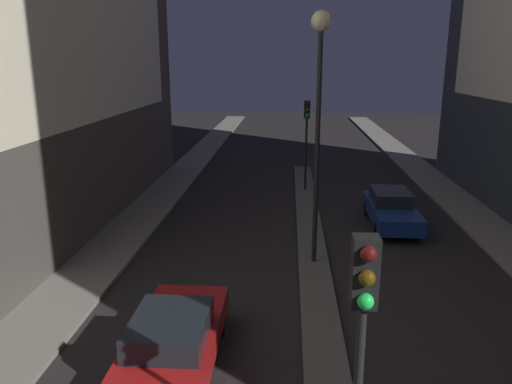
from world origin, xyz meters
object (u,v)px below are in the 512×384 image
at_px(traffic_light_mid, 307,125).
at_px(street_lamp, 319,80).
at_px(traffic_light_near, 361,332).
at_px(car_right_lane, 391,209).
at_px(car_left_lane, 173,340).

relative_size(traffic_light_mid, street_lamp, 0.57).
distance_m(traffic_light_near, car_right_lane, 15.56).
xyz_separation_m(traffic_light_near, street_lamp, (0.00, 10.49, 2.65)).
bearing_deg(traffic_light_mid, car_left_lane, -102.04).
xyz_separation_m(car_left_lane, car_right_lane, (6.89, 10.67, 0.01)).
height_order(car_left_lane, car_right_lane, car_right_lane).
distance_m(car_left_lane, car_right_lane, 12.71).
relative_size(traffic_light_mid, car_left_lane, 0.99).
height_order(traffic_light_near, traffic_light_mid, same).
bearing_deg(car_left_lane, traffic_light_mid, 77.96).
distance_m(traffic_light_mid, car_right_lane, 7.06).
bearing_deg(traffic_light_mid, traffic_light_near, -90.00).
bearing_deg(traffic_light_near, car_right_lane, 76.99).
height_order(street_lamp, car_left_lane, street_lamp).
height_order(traffic_light_mid, car_right_lane, traffic_light_mid).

